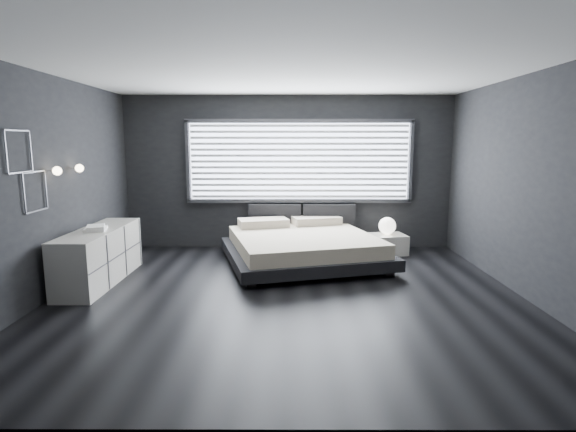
{
  "coord_description": "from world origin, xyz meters",
  "views": [
    {
      "loc": [
        0.02,
        -5.55,
        1.95
      ],
      "look_at": [
        0.0,
        0.85,
        0.9
      ],
      "focal_mm": 28.0,
      "sensor_mm": 36.0,
      "label": 1
    }
  ],
  "objects": [
    {
      "name": "room",
      "position": [
        0.0,
        0.0,
        1.4
      ],
      "size": [
        6.04,
        6.0,
        2.8
      ],
      "color": "black",
      "rests_on": "ground"
    },
    {
      "name": "window",
      "position": [
        0.2,
        2.7,
        1.61
      ],
      "size": [
        4.14,
        0.09,
        1.52
      ],
      "color": "white",
      "rests_on": "ground"
    },
    {
      "name": "headboard",
      "position": [
        0.25,
        2.64,
        0.57
      ],
      "size": [
        1.96,
        0.16,
        0.52
      ],
      "color": "black",
      "rests_on": "ground"
    },
    {
      "name": "sconce_near",
      "position": [
        -2.88,
        0.05,
        1.6
      ],
      "size": [
        0.18,
        0.11,
        0.11
      ],
      "color": "silver",
      "rests_on": "ground"
    },
    {
      "name": "sconce_far",
      "position": [
        -2.88,
        0.65,
        1.6
      ],
      "size": [
        0.18,
        0.11,
        0.11
      ],
      "color": "silver",
      "rests_on": "ground"
    },
    {
      "name": "wall_art_upper",
      "position": [
        -2.98,
        -0.55,
        1.85
      ],
      "size": [
        0.01,
        0.48,
        0.48
      ],
      "color": "#47474C",
      "rests_on": "ground"
    },
    {
      "name": "wall_art_lower",
      "position": [
        -2.98,
        -0.3,
        1.38
      ],
      "size": [
        0.01,
        0.48,
        0.48
      ],
      "color": "#47474C",
      "rests_on": "ground"
    },
    {
      "name": "bed",
      "position": [
        0.24,
        1.59,
        0.29
      ],
      "size": [
        2.91,
        2.83,
        0.62
      ],
      "color": "black",
      "rests_on": "ground"
    },
    {
      "name": "nightstand",
      "position": [
        1.77,
        2.22,
        0.17
      ],
      "size": [
        0.67,
        0.58,
        0.34
      ],
      "primitive_type": "cube",
      "rotation": [
        0.0,
        0.0,
        0.17
      ],
      "color": "beige",
      "rests_on": "ground"
    },
    {
      "name": "orb_lamp",
      "position": [
        1.75,
        2.26,
        0.49
      ],
      "size": [
        0.3,
        0.3,
        0.3
      ],
      "primitive_type": "sphere",
      "color": "white",
      "rests_on": "nightstand"
    },
    {
      "name": "dresser",
      "position": [
        -2.65,
        0.58,
        0.38
      ],
      "size": [
        0.55,
        1.9,
        0.76
      ],
      "color": "beige",
      "rests_on": "ground"
    },
    {
      "name": "book_stack",
      "position": [
        -2.63,
        0.47,
        0.79
      ],
      "size": [
        0.34,
        0.4,
        0.07
      ],
      "color": "white",
      "rests_on": "dresser"
    }
  ]
}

